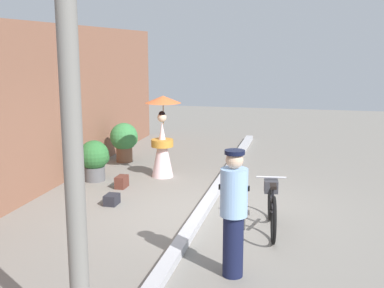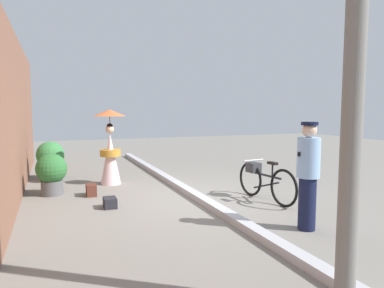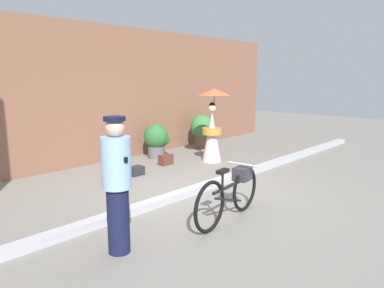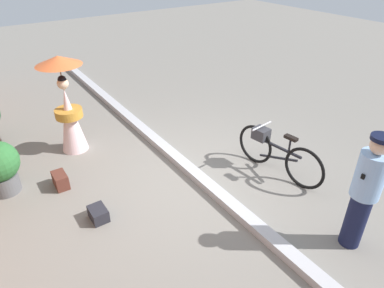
{
  "view_description": "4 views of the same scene",
  "coord_description": "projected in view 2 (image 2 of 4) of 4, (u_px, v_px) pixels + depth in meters",
  "views": [
    {
      "loc": [
        -7.99,
        -1.67,
        2.86
      ],
      "look_at": [
        0.38,
        0.3,
        1.13
      ],
      "focal_mm": 45.67,
      "sensor_mm": 36.0,
      "label": 1
    },
    {
      "loc": [
        -6.54,
        2.68,
        1.82
      ],
      "look_at": [
        -0.11,
        0.15,
        1.14
      ],
      "focal_mm": 33.52,
      "sensor_mm": 36.0,
      "label": 2
    },
    {
      "loc": [
        -4.61,
        -4.2,
        2.05
      ],
      "look_at": [
        0.24,
        0.3,
        0.83
      ],
      "focal_mm": 33.51,
      "sensor_mm": 36.0,
      "label": 3
    },
    {
      "loc": [
        -3.78,
        2.68,
        3.45
      ],
      "look_at": [
        -0.14,
        0.21,
        0.83
      ],
      "focal_mm": 31.87,
      "sensor_mm": 36.0,
      "label": 4
    }
  ],
  "objects": [
    {
      "name": "ground_plane",
      "position": [
        197.0,
        199.0,
        7.22
      ],
      "size": [
        30.0,
        30.0,
        0.0
      ],
      "primitive_type": "plane",
      "color": "gray"
    },
    {
      "name": "backpack_on_pavement",
      "position": [
        91.0,
        190.0,
        7.5
      ],
      "size": [
        0.33,
        0.2,
        0.24
      ],
      "color": "#592D23",
      "rests_on": "ground_plane"
    },
    {
      "name": "person_with_parasol",
      "position": [
        110.0,
        147.0,
        8.6
      ],
      "size": [
        0.79,
        0.79,
        1.8
      ],
      "color": "silver",
      "rests_on": "ground_plane"
    },
    {
      "name": "bicycle_near_officer",
      "position": [
        264.0,
        180.0,
        7.11
      ],
      "size": [
        1.71,
        0.48,
        0.8
      ],
      "color": "black",
      "rests_on": "ground_plane"
    },
    {
      "name": "potted_plant_by_door",
      "position": [
        52.0,
        172.0,
        7.56
      ],
      "size": [
        0.65,
        0.64,
        0.88
      ],
      "color": "#59595B",
      "rests_on": "ground_plane"
    },
    {
      "name": "person_officer",
      "position": [
        308.0,
        173.0,
        5.33
      ],
      "size": [
        0.34,
        0.38,
        1.63
      ],
      "color": "#141938",
      "rests_on": "ground_plane"
    },
    {
      "name": "utility_pole",
      "position": [
        356.0,
        39.0,
        2.99
      ],
      "size": [
        0.18,
        0.18,
        4.8
      ],
      "primitive_type": "cylinder",
      "color": "slate",
      "rests_on": "ground_plane"
    },
    {
      "name": "sidewalk_curb",
      "position": [
        197.0,
        196.0,
        7.21
      ],
      "size": [
        14.0,
        0.2,
        0.12
      ],
      "primitive_type": "cube",
      "color": "#B2B2B7",
      "rests_on": "ground_plane"
    },
    {
      "name": "potted_plant_small",
      "position": [
        51.0,
        157.0,
        9.24
      ],
      "size": [
        0.71,
        0.69,
        0.98
      ],
      "color": "brown",
      "rests_on": "ground_plane"
    },
    {
      "name": "backpack_spare",
      "position": [
        110.0,
        202.0,
        6.59
      ],
      "size": [
        0.31,
        0.23,
        0.19
      ],
      "color": "#26262D",
      "rests_on": "ground_plane"
    }
  ]
}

